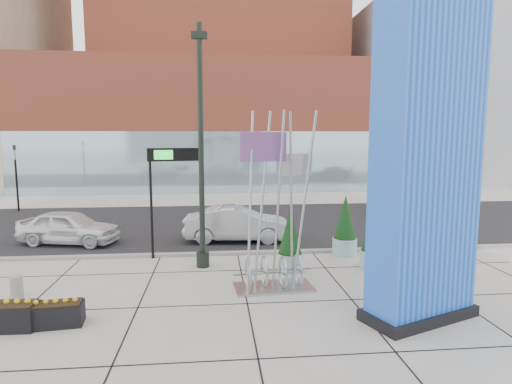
{
  "coord_description": "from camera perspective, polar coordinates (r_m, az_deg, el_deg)",
  "views": [
    {
      "loc": [
        0.14,
        -12.4,
        4.66
      ],
      "look_at": [
        1.53,
        2.0,
        2.75
      ],
      "focal_mm": 30.0,
      "sensor_mm": 36.0,
      "label": 1
    }
  ],
  "objects": [
    {
      "name": "ground",
      "position": [
        13.25,
        -5.94,
        -13.12
      ],
      "size": [
        160.0,
        160.0,
        0.0
      ],
      "primitive_type": "plane",
      "color": "#9E9991",
      "rests_on": "ground"
    },
    {
      "name": "street_asphalt",
      "position": [
        22.88,
        -5.78,
        -4.25
      ],
      "size": [
        80.0,
        12.0,
        0.02
      ],
      "primitive_type": "cube",
      "color": "black",
      "rests_on": "ground"
    },
    {
      "name": "curb_edge",
      "position": [
        17.04,
        -5.85,
        -8.19
      ],
      "size": [
        80.0,
        0.3,
        0.12
      ],
      "primitive_type": "cube",
      "color": "gray",
      "rests_on": "ground"
    },
    {
      "name": "tower_podium",
      "position": [
        39.42,
        -4.32,
        8.72
      ],
      "size": [
        34.0,
        10.0,
        11.0
      ],
      "primitive_type": "cube",
      "color": "#A74730",
      "rests_on": "ground"
    },
    {
      "name": "tower_glass_front",
      "position": [
        34.68,
        -4.1,
        3.93
      ],
      "size": [
        34.0,
        0.6,
        5.0
      ],
      "primitive_type": "cube",
      "color": "#8CA5B2",
      "rests_on": "ground"
    },
    {
      "name": "building_grey_parking",
      "position": [
        51.57,
        25.15,
        11.65
      ],
      "size": [
        20.0,
        18.0,
        18.0
      ],
      "primitive_type": "cube",
      "color": "slate",
      "rests_on": "ground"
    },
    {
      "name": "blue_pylon",
      "position": [
        11.31,
        21.95,
        7.62
      ],
      "size": [
        3.25,
        2.34,
        9.91
      ],
      "rotation": [
        0.0,
        0.0,
        0.38
      ],
      "color": "blue",
      "rests_on": "ground"
    },
    {
      "name": "lamp_post",
      "position": [
        15.01,
        -7.29,
        2.8
      ],
      "size": [
        0.54,
        0.46,
        8.41
      ],
      "rotation": [
        0.0,
        0.0,
        -0.08
      ],
      "color": "black",
      "rests_on": "ground"
    },
    {
      "name": "public_art_sculpture",
      "position": [
        13.09,
        2.46,
        -6.82
      ],
      "size": [
        2.48,
        1.39,
        5.42
      ],
      "rotation": [
        0.0,
        0.0,
        0.08
      ],
      "color": "#AEB0B3",
      "rests_on": "ground"
    },
    {
      "name": "concrete_bollard",
      "position": [
        14.32,
        -29.29,
        -11.04
      ],
      "size": [
        0.35,
        0.35,
        0.68
      ],
      "primitive_type": "cylinder",
      "color": "gray",
      "rests_on": "ground"
    },
    {
      "name": "overhead_street_sign",
      "position": [
        16.32,
        -11.46,
        3.66
      ],
      "size": [
        1.97,
        0.58,
        4.2
      ],
      "rotation": [
        0.0,
        0.0,
        0.21
      ],
      "color": "black",
      "rests_on": "ground"
    },
    {
      "name": "round_planter_east",
      "position": [
        15.65,
        15.4,
        -5.93
      ],
      "size": [
        0.92,
        0.92,
        2.31
      ],
      "color": "#92BEC4",
      "rests_on": "ground"
    },
    {
      "name": "round_planter_mid",
      "position": [
        17.15,
        11.79,
        -4.54
      ],
      "size": [
        0.95,
        0.95,
        2.38
      ],
      "color": "#92BEC4",
      "rests_on": "ground"
    },
    {
      "name": "round_planter_west",
      "position": [
        14.88,
        4.56,
        -6.55
      ],
      "size": [
        0.89,
        0.89,
        2.22
      ],
      "color": "#92BEC4",
      "rests_on": "ground"
    },
    {
      "name": "box_planter_north",
      "position": [
        12.34,
        -30.22,
        -14.0
      ],
      "size": [
        1.4,
        0.73,
        0.76
      ],
      "rotation": [
        0.0,
        0.0,
        -0.03
      ],
      "color": "black",
      "rests_on": "ground"
    },
    {
      "name": "box_planter_south",
      "position": [
        12.02,
        -25.07,
        -14.41
      ],
      "size": [
        1.32,
        0.77,
        0.69
      ],
      "rotation": [
        0.0,
        0.0,
        0.12
      ],
      "color": "black",
      "rests_on": "ground"
    },
    {
      "name": "car_white_west",
      "position": [
        20.19,
        -23.68,
        -4.36
      ],
      "size": [
        4.54,
        2.64,
        1.45
      ],
      "primitive_type": "imported",
      "rotation": [
        0.0,
        0.0,
        1.34
      ],
      "color": "white",
      "rests_on": "ground"
    },
    {
      "name": "car_silver_mid",
      "position": [
        18.99,
        -2.5,
        -4.31
      ],
      "size": [
        4.78,
        1.98,
        1.54
      ],
      "primitive_type": "imported",
      "rotation": [
        0.0,
        0.0,
        1.49
      ],
      "color": "#B1B3B9",
      "rests_on": "ground"
    },
    {
      "name": "car_dark_east",
      "position": [
        27.83,
        20.04,
        -1.1
      ],
      "size": [
        5.23,
        3.13,
        1.42
      ],
      "primitive_type": "imported",
      "rotation": [
        0.0,
        0.0,
        -1.32
      ],
      "color": "black",
      "rests_on": "ground"
    },
    {
      "name": "traffic_signal",
      "position": [
        30.07,
        -29.34,
        2.05
      ],
      "size": [
        0.15,
        0.18,
        4.1
      ],
      "color": "black",
      "rests_on": "ground"
    }
  ]
}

